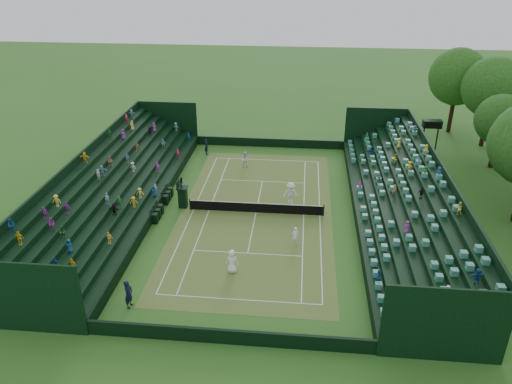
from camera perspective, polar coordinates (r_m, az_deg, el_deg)
ground at (r=43.14m, az=-0.00°, el=-2.38°), size 160.00×160.00×0.00m
court_surface at (r=43.14m, az=-0.00°, el=-2.38°), size 12.97×26.77×0.01m
perimeter_wall_north at (r=57.36m, az=1.57°, el=5.66°), size 17.17×0.20×1.00m
perimeter_wall_south at (r=29.94m, az=-3.12°, el=-16.19°), size 17.17×0.20×1.00m
perimeter_wall_east at (r=43.01m, az=11.33°, el=-2.29°), size 0.20×31.77×1.00m
perimeter_wall_west at (r=44.46m, az=-10.95°, el=-1.26°), size 0.20×31.77×1.00m
north_grandstand at (r=43.19m, az=16.97°, el=-1.27°), size 6.60×32.00×4.90m
south_grandstand at (r=45.33m, az=-16.14°, el=0.19°), size 6.60×32.00×4.90m
tennis_net at (r=42.89m, az=-0.00°, el=-1.77°), size 11.67×0.10×1.06m
scoreboard_tower at (r=58.18m, az=19.47°, el=7.21°), size 2.00×1.00×3.70m
tree_row at (r=53.56m, az=27.08°, el=8.19°), size 10.62×35.08×10.75m
umpire_chair at (r=44.01m, az=-8.40°, el=-0.28°), size 0.91×0.91×2.87m
courtside_chairs at (r=44.34m, az=-10.65°, el=-1.36°), size 0.56×5.53×1.22m
player_near_west at (r=35.26m, az=-2.76°, el=-7.93°), size 0.87×0.57×1.78m
player_near_east at (r=38.35m, az=4.51°, el=-5.07°), size 0.66×0.51×1.59m
player_far_west at (r=51.73m, az=-1.22°, el=3.71°), size 0.90×0.74×1.69m
player_far_east at (r=44.31m, az=3.98°, el=-0.15°), size 1.44×1.00×2.03m
line_judge_north at (r=55.28m, az=-5.68°, el=5.14°), size 0.60×0.74×1.76m
line_judge_south at (r=33.11m, az=-14.37°, el=-11.23°), size 0.57×0.78×1.97m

